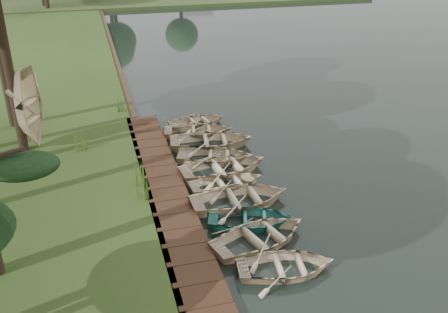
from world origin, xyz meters
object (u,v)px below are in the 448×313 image
object	(u,v)px
boardwalk	(165,190)
stored_rowboat	(36,139)
rowboat_1	(261,234)
rowboat_0	(286,264)
rowboat_2	(251,217)

from	to	relation	value
boardwalk	stored_rowboat	size ratio (longest dim) A/B	4.20
boardwalk	rowboat_1	xyz separation A→B (m)	(2.55, -4.35, 0.27)
rowboat_1	stored_rowboat	world-z (taller)	stored_rowboat
rowboat_0	rowboat_1	xyz separation A→B (m)	(-0.26, 1.65, 0.05)
boardwalk	rowboat_1	bearing A→B (deg)	-59.64
boardwalk	stored_rowboat	world-z (taller)	stored_rowboat
rowboat_1	rowboat_2	size ratio (longest dim) A/B	1.15
boardwalk	rowboat_1	distance (m)	5.04
rowboat_0	stored_rowboat	bearing A→B (deg)	42.19
rowboat_2	stored_rowboat	size ratio (longest dim) A/B	0.82
rowboat_0	rowboat_1	bearing A→B (deg)	16.03
rowboat_1	stored_rowboat	distance (m)	12.45
rowboat_0	boardwalk	bearing A→B (deg)	32.23
rowboat_2	rowboat_0	bearing A→B (deg)	-159.29
stored_rowboat	boardwalk	bearing A→B (deg)	-114.46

